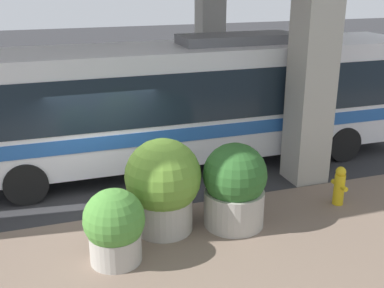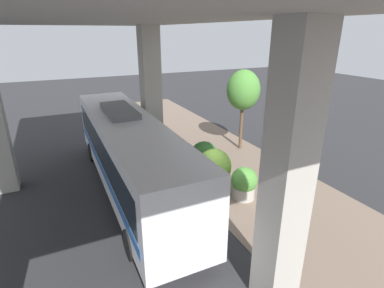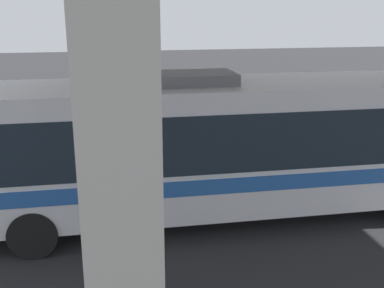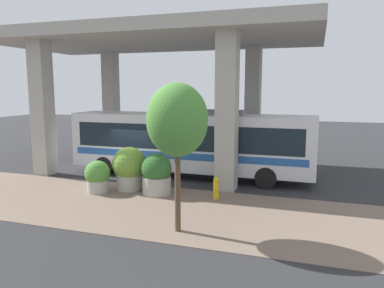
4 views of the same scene
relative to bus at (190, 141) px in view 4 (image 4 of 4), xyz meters
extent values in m
plane|color=#2D2D30|center=(-2.40, 2.59, -1.91)|extent=(80.00, 80.00, 0.00)
cube|color=#7A6656|center=(-5.40, 2.59, -1.90)|extent=(6.00, 40.00, 0.02)
cube|color=#ADA89E|center=(-1.90, -2.39, 1.63)|extent=(0.90, 0.90, 7.07)
cube|color=#ADA89E|center=(-1.90, 7.58, 1.63)|extent=(0.90, 0.90, 7.07)
cube|color=#ADA89E|center=(5.10, -2.39, 1.63)|extent=(0.90, 0.90, 7.07)
cube|color=#ADA89E|center=(5.10, 7.58, 1.63)|extent=(0.90, 0.90, 7.07)
cube|color=#ADA89E|center=(1.60, 2.59, 5.46)|extent=(9.40, 17.97, 0.60)
cube|color=silver|center=(0.00, 0.01, -0.05)|extent=(2.44, 12.60, 2.83)
cube|color=#19232D|center=(0.00, 0.01, 0.29)|extent=(2.48, 11.59, 1.24)
cube|color=#2659A5|center=(0.00, 0.01, -0.61)|extent=(2.48, 11.97, 0.34)
cube|color=slate|center=(0.00, -1.25, 1.49)|extent=(1.22, 3.15, 0.24)
cylinder|color=black|center=(-1.14, 4.42, -1.41)|extent=(0.28, 1.00, 1.00)
cylinder|color=black|center=(1.14, 4.42, -1.41)|extent=(0.28, 1.00, 1.00)
cylinder|color=black|center=(-1.14, -4.09, -1.41)|extent=(0.28, 1.00, 1.00)
cylinder|color=black|center=(1.14, -4.09, -1.41)|extent=(0.28, 1.00, 1.00)
cylinder|color=gold|center=(-3.48, -2.34, -1.54)|extent=(0.24, 0.24, 0.75)
sphere|color=gold|center=(-3.48, -2.34, -1.09)|extent=(0.23, 0.23, 0.23)
cylinder|color=gold|center=(-3.66, -2.34, -1.43)|extent=(0.15, 0.11, 0.11)
cylinder|color=gold|center=(-3.30, -2.34, -1.43)|extent=(0.15, 0.11, 0.11)
cylinder|color=#ADA89E|center=(-3.33, 1.76, -1.52)|extent=(1.18, 1.18, 0.78)
sphere|color=olive|center=(-3.33, 1.76, -0.71)|extent=(1.54, 1.54, 1.54)
sphere|color=#BF334C|center=(-3.18, 1.64, -0.96)|extent=(0.41, 0.41, 0.41)
cylinder|color=#ADA89E|center=(-4.16, 2.91, -1.63)|extent=(0.95, 0.95, 0.56)
sphere|color=#4C8C38|center=(-4.16, 2.91, -1.04)|extent=(1.12, 1.12, 1.12)
sphere|color=#993F8C|center=(-4.04, 2.81, -1.21)|extent=(0.33, 0.33, 0.33)
cylinder|color=#ADA89E|center=(-3.59, 0.31, -1.52)|extent=(1.26, 1.26, 0.79)
sphere|color=#2D6028|center=(-3.59, 0.31, -0.76)|extent=(1.32, 1.32, 1.32)
sphere|color=orange|center=(-3.43, 0.18, -0.95)|extent=(0.44, 0.44, 0.44)
cylinder|color=brown|center=(-7.34, -2.09, -0.39)|extent=(0.19, 0.19, 3.04)
ellipsoid|color=#4C8C38|center=(-7.34, -2.09, 1.70)|extent=(1.93, 1.93, 2.32)
camera|label=1|loc=(-11.87, 4.03, 3.10)|focal=45.00mm
camera|label=2|loc=(2.68, 12.19, 4.86)|focal=28.00mm
camera|label=3|loc=(10.34, -2.50, 3.08)|focal=45.00mm
camera|label=4|loc=(-18.16, -6.19, 2.67)|focal=35.00mm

